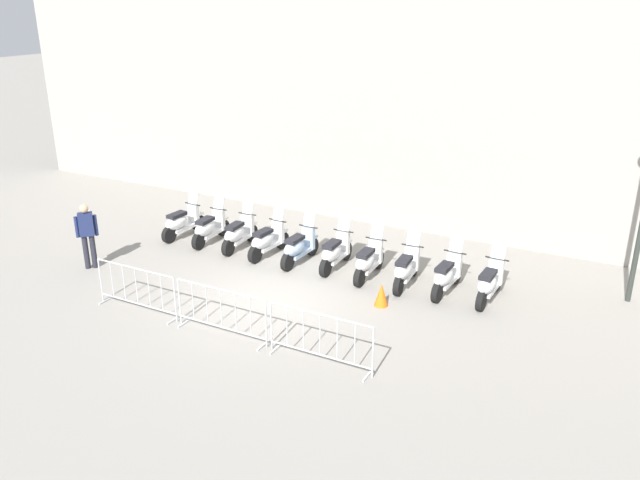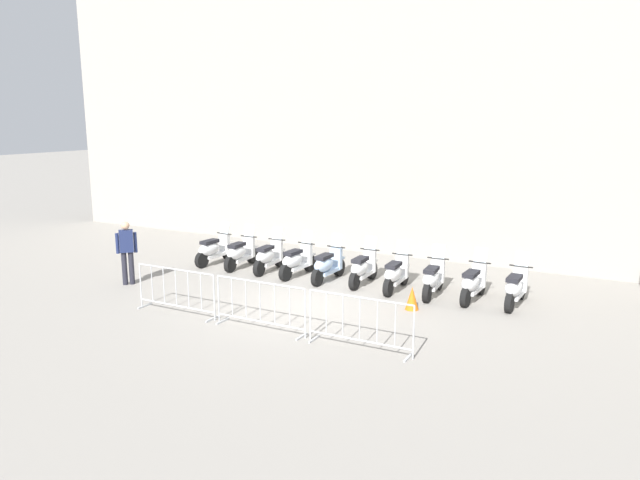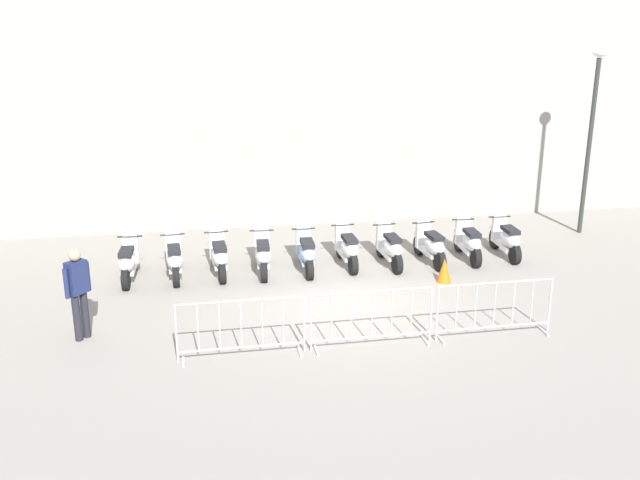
% 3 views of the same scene
% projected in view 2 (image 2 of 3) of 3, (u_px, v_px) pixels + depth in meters
% --- Properties ---
extents(ground_plane, '(120.00, 120.00, 0.00)m').
position_uv_depth(ground_plane, '(304.00, 306.00, 14.32)').
color(ground_plane, gray).
extents(building_facade, '(28.07, 3.43, 12.19)m').
position_uv_depth(building_facade, '(412.00, 66.00, 19.35)').
color(building_facade, '#9E998E').
rests_on(building_facade, ground).
extents(motorcycle_0, '(0.57, 1.73, 1.24)m').
position_uv_depth(motorcycle_0, '(214.00, 250.00, 18.29)').
color(motorcycle_0, black).
rests_on(motorcycle_0, ground).
extents(motorcycle_1, '(0.56, 1.72, 1.24)m').
position_uv_depth(motorcycle_1, '(240.00, 253.00, 17.81)').
color(motorcycle_1, black).
rests_on(motorcycle_1, ground).
extents(motorcycle_2, '(0.56, 1.72, 1.24)m').
position_uv_depth(motorcycle_2, '(268.00, 257.00, 17.37)').
color(motorcycle_2, black).
rests_on(motorcycle_2, ground).
extents(motorcycle_3, '(0.58, 1.73, 1.24)m').
position_uv_depth(motorcycle_3, '(296.00, 261.00, 16.85)').
color(motorcycle_3, black).
rests_on(motorcycle_3, ground).
extents(motorcycle_4, '(0.56, 1.73, 1.24)m').
position_uv_depth(motorcycle_4, '(327.00, 265.00, 16.36)').
color(motorcycle_4, black).
rests_on(motorcycle_4, ground).
extents(motorcycle_5, '(0.56, 1.72, 1.24)m').
position_uv_depth(motorcycle_5, '(362.00, 269.00, 16.01)').
color(motorcycle_5, black).
rests_on(motorcycle_5, ground).
extents(motorcycle_6, '(0.56, 1.72, 1.24)m').
position_uv_depth(motorcycle_6, '(395.00, 274.00, 15.44)').
color(motorcycle_6, black).
rests_on(motorcycle_6, ground).
extents(motorcycle_7, '(0.56, 1.72, 1.24)m').
position_uv_depth(motorcycle_7, '(433.00, 279.00, 14.97)').
color(motorcycle_7, black).
rests_on(motorcycle_7, ground).
extents(motorcycle_8, '(0.56, 1.73, 1.24)m').
position_uv_depth(motorcycle_8, '(473.00, 283.00, 14.58)').
color(motorcycle_8, black).
rests_on(motorcycle_8, ground).
extents(motorcycle_9, '(0.56, 1.73, 1.24)m').
position_uv_depth(motorcycle_9, '(515.00, 288.00, 14.18)').
color(motorcycle_9, black).
rests_on(motorcycle_9, ground).
extents(barrier_segment_0, '(2.23, 0.52, 1.07)m').
position_uv_depth(barrier_segment_0, '(176.00, 291.00, 13.67)').
color(barrier_segment_0, '#B2B5B7').
rests_on(barrier_segment_0, ground).
extents(barrier_segment_1, '(2.23, 0.52, 1.07)m').
position_uv_depth(barrier_segment_1, '(260.00, 306.00, 12.60)').
color(barrier_segment_1, '#B2B5B7').
rests_on(barrier_segment_1, ground).
extents(barrier_segment_2, '(2.23, 0.52, 1.07)m').
position_uv_depth(barrier_segment_2, '(360.00, 323.00, 11.54)').
color(barrier_segment_2, '#B2B5B7').
rests_on(barrier_segment_2, ground).
extents(officer_near_row_end, '(0.42, 0.41, 1.73)m').
position_uv_depth(officer_near_row_end, '(127.00, 249.00, 15.97)').
color(officer_near_row_end, '#23232D').
rests_on(officer_near_row_end, ground).
extents(traffic_cone, '(0.32, 0.32, 0.55)m').
position_uv_depth(traffic_cone, '(412.00, 298.00, 13.99)').
color(traffic_cone, orange).
rests_on(traffic_cone, ground).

